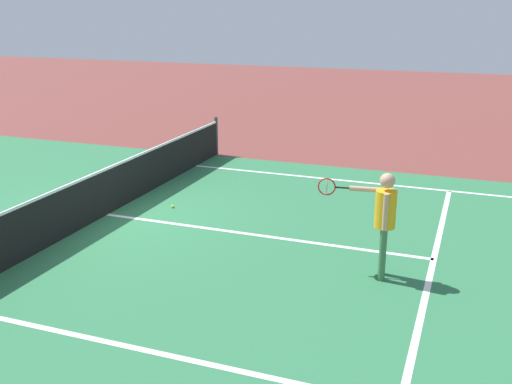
{
  "coord_description": "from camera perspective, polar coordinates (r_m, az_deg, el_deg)",
  "views": [
    {
      "loc": [
        -9.71,
        -6.86,
        4.08
      ],
      "look_at": [
        -0.49,
        -3.41,
        1.0
      ],
      "focal_mm": 42.26,
      "sensor_mm": 36.0,
      "label": 1
    }
  ],
  "objects": [
    {
      "name": "line_sideline_right",
      "position": [
        14.44,
        16.03,
        0.29
      ],
      "size": [
        0.1,
        11.89,
        0.01
      ],
      "primitive_type": "cube",
      "color": "white",
      "rests_on": "ground_plane"
    },
    {
      "name": "court_surface_inbounds",
      "position": [
        12.57,
        -13.91,
        -2.09
      ],
      "size": [
        10.62,
        24.4,
        0.0
      ],
      "primitive_type": "cube",
      "color": "#2D7247",
      "rests_on": "ground_plane"
    },
    {
      "name": "line_center_service",
      "position": [
        11.15,
        -0.12,
        -4.07
      ],
      "size": [
        0.1,
        6.4,
        0.01
      ],
      "primitive_type": "cube",
      "color": "white",
      "rests_on": "ground_plane"
    },
    {
      "name": "ground_plane",
      "position": [
        12.57,
        -13.91,
        -2.09
      ],
      "size": [
        60.0,
        60.0,
        0.0
      ],
      "primitive_type": "plane",
      "color": "brown"
    },
    {
      "name": "tennis_ball_near_net",
      "position": [
        12.71,
        -7.89,
        -1.36
      ],
      "size": [
        0.07,
        0.07,
        0.07
      ],
      "primitive_type": "sphere",
      "color": "#CCE033",
      "rests_on": "ground_plane"
    },
    {
      "name": "player_near",
      "position": [
        9.32,
        11.96,
        -2.0
      ],
      "size": [
        0.42,
        1.23,
        1.69
      ],
      "color": "#3F7247",
      "rests_on": "ground_plane"
    },
    {
      "name": "net",
      "position": [
        12.42,
        -14.08,
        0.05
      ],
      "size": [
        10.96,
        0.09,
        1.07
      ],
      "color": "#33383D",
      "rests_on": "ground_plane"
    },
    {
      "name": "line_service_near",
      "position": [
        10.54,
        16.47,
        -6.13
      ],
      "size": [
        8.22,
        0.1,
        0.01
      ],
      "primitive_type": "cube",
      "color": "white",
      "rests_on": "ground_plane"
    }
  ]
}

